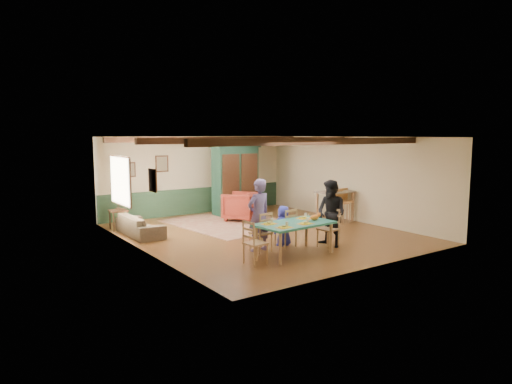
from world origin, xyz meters
TOP-DOWN VIEW (x-y plane):
  - floor at (0.00, 0.00)m, footprint 8.00×8.00m
  - wall_back at (0.00, 4.00)m, footprint 7.00×0.02m
  - wall_left at (-3.50, 0.00)m, footprint 0.02×8.00m
  - wall_right at (3.50, 0.00)m, footprint 0.02×8.00m
  - ceiling at (0.00, 0.00)m, footprint 7.00×8.00m
  - wainscot_back at (0.00, 3.98)m, footprint 6.95×0.03m
  - ceiling_beam_front at (0.00, -2.30)m, footprint 6.95×0.16m
  - ceiling_beam_mid at (0.00, 0.40)m, footprint 6.95×0.16m
  - ceiling_beam_back at (0.00, 3.00)m, footprint 6.95×0.16m
  - window_left at (-3.47, 1.70)m, footprint 0.06×1.60m
  - picture_left_wall at (-3.47, -0.60)m, footprint 0.04×0.42m
  - picture_back_a at (-1.30, 3.97)m, footprint 0.45×0.04m
  - picture_back_b at (-2.40, 3.97)m, footprint 0.38×0.04m
  - dining_table at (-0.77, -2.31)m, footprint 1.89×1.15m
  - dining_chair_far_left at (-1.23, -1.62)m, footprint 0.46×0.48m
  - dining_chair_far_right at (-0.42, -1.55)m, footprint 0.46×0.48m
  - dining_chair_end_left at (-1.92, -2.40)m, footprint 0.48×0.46m
  - dining_chair_end_right at (0.39, -2.21)m, footprint 0.48×0.46m
  - person_man at (-1.23, -1.54)m, footprint 0.66×0.47m
  - person_woman at (0.49, -2.21)m, footprint 0.69×0.86m
  - person_child at (-0.43, -1.47)m, footprint 0.52×0.36m
  - cat at (-0.21, -2.36)m, footprint 0.37×0.17m
  - place_setting_near_left at (-1.30, -2.60)m, footprint 0.43×0.33m
  - place_setting_near_center at (-0.65, -2.55)m, footprint 0.43×0.33m
  - place_setting_far_left at (-1.34, -2.10)m, footprint 0.43×0.33m
  - place_setting_far_right at (-0.23, -2.01)m, footprint 0.43×0.33m
  - area_rug at (0.05, 1.76)m, footprint 3.54×4.07m
  - armoire at (1.04, 3.11)m, footprint 1.73×0.71m
  - armchair at (0.53, 1.98)m, footprint 1.38×1.39m
  - sofa at (-2.95, 1.72)m, footprint 0.77×1.92m
  - end_table at (-3.20, 2.77)m, footprint 0.49×0.49m
  - table_lamp at (-3.20, 2.77)m, footprint 0.32×0.32m
  - counter_table at (2.86, 0.06)m, footprint 1.19×0.70m
  - bar_stool_left at (2.88, -0.27)m, footprint 0.41×0.44m
  - bar_stool_right at (3.23, -0.11)m, footprint 0.39×0.42m

SIDE VIEW (x-z plane):
  - floor at x=0.00m, z-range 0.00..0.00m
  - area_rug at x=0.05m, z-range 0.00..0.01m
  - sofa at x=-2.95m, z-range 0.00..0.56m
  - end_table at x=-3.20m, z-range 0.00..0.59m
  - dining_table at x=-0.77m, z-range 0.00..0.76m
  - wainscot_back at x=0.00m, z-range 0.00..0.90m
  - armchair at x=0.53m, z-range 0.00..0.92m
  - dining_chair_far_left at x=-1.23m, z-range 0.00..0.96m
  - dining_chair_far_right at x=-0.42m, z-range 0.00..0.96m
  - dining_chair_end_left at x=-1.92m, z-range 0.00..0.96m
  - dining_chair_end_right at x=0.39m, z-range 0.00..0.96m
  - counter_table at x=2.86m, z-range 0.00..0.99m
  - person_child at x=-0.43m, z-range 0.00..1.01m
  - bar_stool_right at x=3.23m, z-range 0.00..1.06m
  - bar_stool_left at x=2.88m, z-range 0.00..1.06m
  - place_setting_near_left at x=-1.30m, z-range 0.76..0.87m
  - place_setting_near_center at x=-0.65m, z-range 0.76..0.87m
  - place_setting_far_left at x=-1.34m, z-range 0.76..0.87m
  - place_setting_far_right at x=-0.23m, z-range 0.76..0.87m
  - person_woman at x=0.49m, z-range 0.00..1.66m
  - cat at x=-0.21m, z-range 0.76..0.94m
  - table_lamp at x=-3.20m, z-range 0.59..1.12m
  - person_man at x=-1.23m, z-range 0.00..1.74m
  - armoire at x=1.04m, z-range 0.00..2.43m
  - wall_back at x=0.00m, z-range 0.00..2.70m
  - wall_left at x=-3.50m, z-range 0.00..2.70m
  - wall_right at x=3.50m, z-range 0.00..2.70m
  - window_left at x=-3.47m, z-range 0.90..2.20m
  - picture_back_b at x=-2.40m, z-range 1.41..1.89m
  - picture_left_wall at x=-3.47m, z-range 1.49..2.01m
  - picture_back_a at x=-1.30m, z-range 1.52..2.08m
  - ceiling_beam_front at x=0.00m, z-range 2.53..2.69m
  - ceiling_beam_mid at x=0.00m, z-range 2.53..2.69m
  - ceiling_beam_back at x=0.00m, z-range 2.53..2.69m
  - ceiling at x=0.00m, z-range 2.69..2.71m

